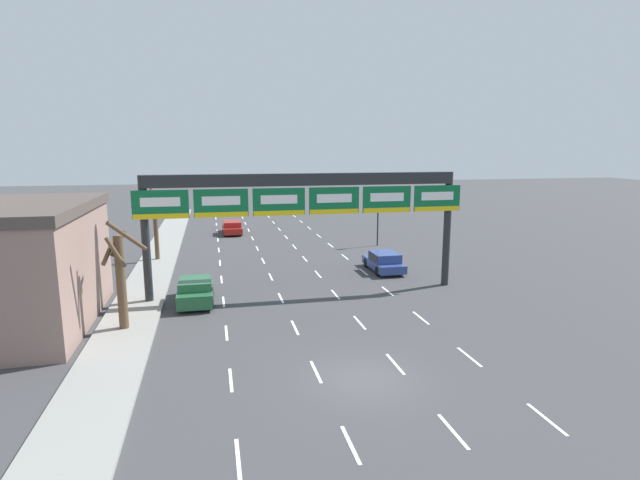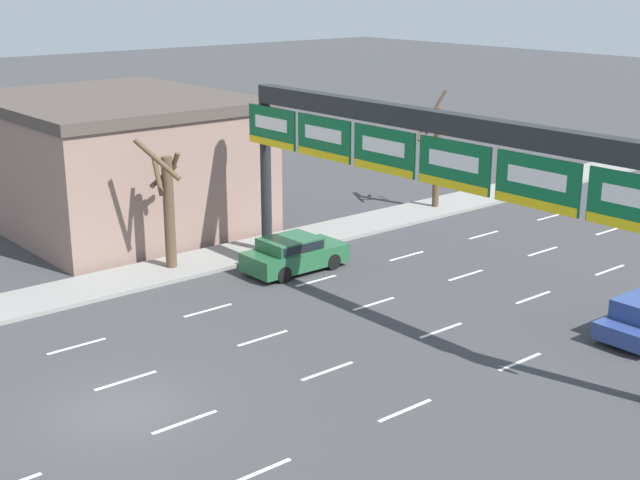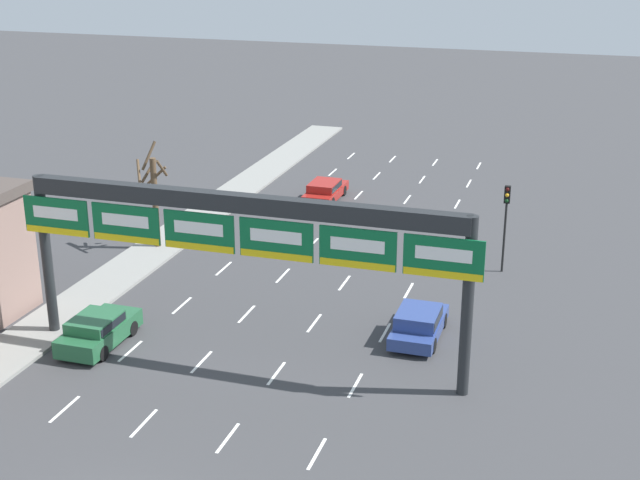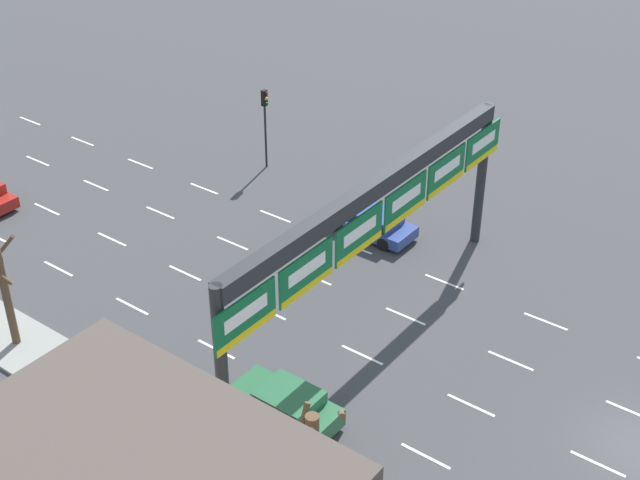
# 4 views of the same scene
# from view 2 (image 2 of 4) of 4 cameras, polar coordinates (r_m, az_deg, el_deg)

# --- Properties ---
(ground_plane) EXTENTS (220.00, 220.00, 0.00)m
(ground_plane) POSITION_cam_2_polar(r_m,az_deg,el_deg) (25.43, -12.57, -10.64)
(ground_plane) COLOR #3D3D3F
(lane_dashes) EXTENTS (10.02, 67.00, 0.01)m
(lane_dashes) POSITION_cam_2_polar(r_m,az_deg,el_deg) (33.11, 8.59, -3.85)
(lane_dashes) COLOR white
(lane_dashes) RESTS_ON ground_plane
(sign_gantry) EXTENTS (19.25, 0.70, 7.21)m
(sign_gantry) POSITION_cam_2_polar(r_m,az_deg,el_deg) (30.18, 6.64, 5.81)
(sign_gantry) COLOR #232628
(sign_gantry) RESTS_ON ground_plane
(building_near) EXTENTS (12.83, 10.63, 6.08)m
(building_near) POSITION_cam_2_polar(r_m,az_deg,el_deg) (43.47, -13.04, 5.00)
(building_near) COLOR gray
(building_near) RESTS_ON ground_plane
(car_green) EXTENTS (1.95, 4.22, 1.42)m
(car_green) POSITION_cam_2_polar(r_m,az_deg,el_deg) (35.76, -1.71, -0.83)
(car_green) COLOR #235B38
(car_green) RESTS_ON ground_plane
(tree_bare_closest) EXTENTS (2.08, 2.06, 5.37)m
(tree_bare_closest) POSITION_cam_2_polar(r_m,az_deg,el_deg) (35.77, -9.74, 2.36)
(tree_bare_closest) COLOR brown
(tree_bare_closest) RESTS_ON sidewalk_left
(tree_bare_second) EXTENTS (1.75, 1.96, 5.85)m
(tree_bare_second) POSITION_cam_2_polar(r_m,az_deg,el_deg) (45.26, 7.47, 5.82)
(tree_bare_second) COLOR brown
(tree_bare_second) RESTS_ON sidewalk_left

